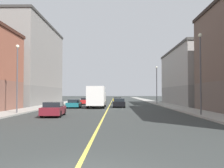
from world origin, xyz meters
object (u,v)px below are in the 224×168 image
Objects in this scene: street_lamp_left_near at (200,66)px; street_lamp_right_near at (17,71)px; car_red at (85,101)px; building_left_mid at (203,77)px; car_maroon at (54,109)px; car_teal at (74,104)px; car_black at (119,103)px; building_right_midblock at (20,64)px; box_truck at (97,97)px; car_yellow at (117,100)px; street_lamp_left_far at (157,81)px.

street_lamp_left_near is 18.33m from street_lamp_right_near.
street_lamp_left_near is at bearing -62.70° from car_red.
car_maroon is (-21.98, -25.37, -4.50)m from building_left_mid.
street_lamp_right_near is 13.21m from car_teal.
car_teal is at bearing -164.51° from car_black.
building_right_midblock is 22.58m from car_black.
street_lamp_left_near is at bearing -6.87° from street_lamp_right_near.
building_right_midblock is 14.36m from car_red.
box_truck is (2.99, 14.77, 0.99)m from car_maroon.
car_red is 12.90m from box_truck.
street_lamp_left_near is at bearing 1.55° from car_maroon.
building_right_midblock is 3.45× the size of street_lamp_right_near.
car_teal is (-14.14, 14.18, -4.14)m from street_lamp_left_near.
box_truck is at bearing 3.71° from car_teal.
street_lamp_right_near is at bearing -109.50° from car_yellow.
building_left_mid is 3.14× the size of street_lamp_left_far.
car_red is (4.32, 24.70, -3.77)m from street_lamp_right_near.
street_lamp_left_far is 0.92× the size of box_truck.
building_right_midblock reaches higher than street_lamp_left_far.
car_black is (-15.66, -8.98, -4.51)m from building_left_mid.
car_yellow is at bearing 38.79° from car_red.
street_lamp_left_near is 14.41m from car_maroon.
car_maroon reaches higher than car_yellow.
street_lamp_left_near is 1.06× the size of street_lamp_left_far.
street_lamp_left_far is 1.82× the size of car_yellow.
street_lamp_right_near is 0.97× the size of street_lamp_left_far.
car_yellow is 0.91× the size of car_red.
box_truck reaches higher than car_black.
box_truck is (7.38, 12.20, -2.76)m from street_lamp_right_near.
car_yellow is at bearing 150.43° from street_lamp_left_far.
building_left_mid reaches higher than car_red.
car_maroon is (-6.12, -32.24, 0.03)m from car_yellow.
car_red is 0.56× the size of box_truck.
street_lamp_left_far is at bearing 50.45° from box_truck.
street_lamp_left_far reaches higher than car_maroon.
street_lamp_left_far is (0.00, 27.50, -0.23)m from street_lamp_left_near.
street_lamp_left_near is 1.81× the size of car_black.
building_right_midblock is at bearing 135.18° from street_lamp_left_near.
street_lamp_left_near is 0.98× the size of box_truck.
building_left_mid is at bearing 71.90° from street_lamp_left_near.
building_left_mid is 2.90× the size of box_truck.
car_yellow is 32.81m from car_maroon.
street_lamp_right_near is 1.66× the size of car_teal.
car_black is 0.96× the size of car_maroon.
street_lamp_left_near is 20.45m from car_teal.
street_lamp_left_near is 30.54m from car_red.
car_maroon is (12.56, -26.58, -7.02)m from building_right_midblock.
car_black is at bearing -59.53° from car_red.
car_black is 1.00× the size of car_teal.
street_lamp_right_near is at bearing 173.13° from street_lamp_left_near.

